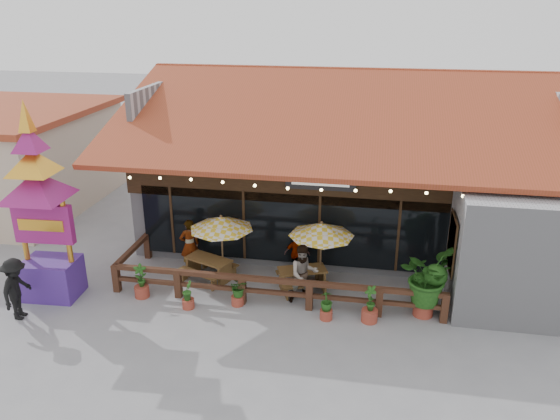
% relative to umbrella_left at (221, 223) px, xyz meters
% --- Properties ---
extents(ground, '(100.00, 100.00, 0.00)m').
position_rel_umbrella_left_xyz_m(ground, '(3.51, -0.97, -1.91)').
color(ground, gray).
rests_on(ground, ground).
extents(restaurant_building, '(15.50, 14.73, 6.09)m').
position_rel_umbrella_left_xyz_m(restaurant_building, '(3.77, 5.64, 0.30)').
color(restaurant_building, '#ABAAAF').
rests_on(restaurant_building, ground).
extents(patio_railing, '(10.00, 2.60, 0.92)m').
position_rel_umbrella_left_xyz_m(patio_railing, '(1.26, -1.23, -1.29)').
color(patio_railing, '#4D291B').
rests_on(patio_railing, ground).
extents(umbrella_left, '(2.10, 2.10, 2.19)m').
position_rel_umbrella_left_xyz_m(umbrella_left, '(0.00, 0.00, 0.00)').
color(umbrella_left, brown).
rests_on(umbrella_left, ground).
extents(umbrella_right, '(2.36, 2.36, 2.18)m').
position_rel_umbrella_left_xyz_m(umbrella_right, '(3.16, 0.05, -0.01)').
color(umbrella_right, brown).
rests_on(umbrella_right, ground).
extents(picnic_table_left, '(1.86, 1.75, 0.72)m').
position_rel_umbrella_left_xyz_m(picnic_table_left, '(-0.42, -0.17, -1.43)').
color(picnic_table_left, brown).
rests_on(picnic_table_left, ground).
extents(picnic_table_right, '(1.82, 1.70, 0.70)m').
position_rel_umbrella_left_xyz_m(picnic_table_right, '(2.64, -0.33, -1.43)').
color(picnic_table_right, brown).
rests_on(picnic_table_right, ground).
extents(thai_sign_tower, '(2.50, 2.50, 6.43)m').
position_rel_umbrella_left_xyz_m(thai_sign_tower, '(-4.77, -2.05, 1.49)').
color(thai_sign_tower, '#492589').
rests_on(thai_sign_tower, ground).
extents(tropical_plant, '(1.86, 1.95, 2.12)m').
position_rel_umbrella_left_xyz_m(tropical_plant, '(6.27, -1.20, -0.70)').
color(tropical_plant, '#943828').
rests_on(tropical_plant, ground).
extents(diner_a, '(0.79, 0.71, 1.80)m').
position_rel_umbrella_left_xyz_m(diner_a, '(-1.22, 0.34, -1.01)').
color(diner_a, '#372311').
rests_on(diner_a, ground).
extents(diner_b, '(1.08, 0.98, 1.82)m').
position_rel_umbrella_left_xyz_m(diner_b, '(2.78, -1.03, -1.00)').
color(diner_b, '#372311').
rests_on(diner_b, ground).
extents(diner_c, '(0.85, 0.38, 1.43)m').
position_rel_umbrella_left_xyz_m(diner_c, '(2.33, 0.69, -1.19)').
color(diner_c, '#372311').
rests_on(diner_c, ground).
extents(pedestrian, '(0.79, 1.24, 1.83)m').
position_rel_umbrella_left_xyz_m(pedestrian, '(-5.01, -3.36, -0.99)').
color(pedestrian, black).
rests_on(pedestrian, ground).
extents(planter_a, '(0.45, 0.44, 1.09)m').
position_rel_umbrella_left_xyz_m(planter_a, '(-2.09, -1.66, -1.45)').
color(planter_a, '#943828').
rests_on(planter_a, ground).
extents(planter_b, '(0.36, 0.36, 0.88)m').
position_rel_umbrella_left_xyz_m(planter_b, '(-0.49, -2.02, -1.51)').
color(planter_b, '#943828').
rests_on(planter_b, ground).
extents(planter_c, '(0.72, 0.71, 0.90)m').
position_rel_umbrella_left_xyz_m(planter_c, '(0.89, -1.61, -1.41)').
color(planter_c, '#943828').
rests_on(planter_c, ground).
extents(planter_d, '(0.43, 0.43, 0.88)m').
position_rel_umbrella_left_xyz_m(planter_d, '(3.55, -1.90, -1.48)').
color(planter_d, '#943828').
rests_on(planter_d, ground).
extents(planter_e, '(0.46, 0.48, 1.12)m').
position_rel_umbrella_left_xyz_m(planter_e, '(4.76, -1.81, -1.44)').
color(planter_e, '#943828').
rests_on(planter_e, ground).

